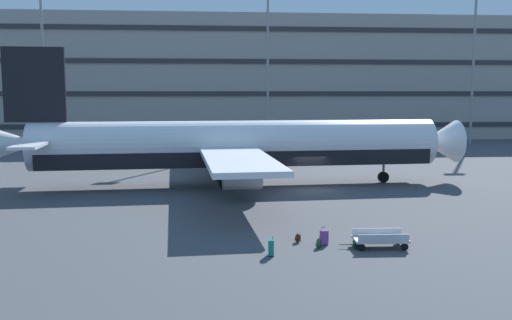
{
  "coord_description": "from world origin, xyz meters",
  "views": [
    {
      "loc": [
        -8.22,
        -43.17,
        7.56
      ],
      "look_at": [
        -4.85,
        -5.4,
        3.0
      ],
      "focal_mm": 39.79,
      "sensor_mm": 36.0,
      "label": 1
    }
  ],
  "objects_px": {
    "suitcase_silver": "(324,237)",
    "backpack_red": "(318,243)",
    "backpack_black": "(356,244)",
    "baggage_cart": "(380,239)",
    "airliner": "(234,146)",
    "backpack_large": "(297,238)",
    "suitcase_navy": "(271,247)"
  },
  "relations": [
    {
      "from": "airliner",
      "to": "suitcase_navy",
      "type": "bearing_deg",
      "value": -87.87
    },
    {
      "from": "backpack_black",
      "to": "suitcase_silver",
      "type": "bearing_deg",
      "value": 150.1
    },
    {
      "from": "suitcase_silver",
      "to": "backpack_red",
      "type": "distance_m",
      "value": 0.7
    },
    {
      "from": "suitcase_navy",
      "to": "baggage_cart",
      "type": "relative_size",
      "value": 0.28
    },
    {
      "from": "airliner",
      "to": "backpack_black",
      "type": "bearing_deg",
      "value": -75.28
    },
    {
      "from": "suitcase_silver",
      "to": "backpack_black",
      "type": "distance_m",
      "value": 1.63
    },
    {
      "from": "backpack_large",
      "to": "baggage_cart",
      "type": "distance_m",
      "value": 4.08
    },
    {
      "from": "airliner",
      "to": "backpack_red",
      "type": "height_order",
      "value": "airliner"
    },
    {
      "from": "airliner",
      "to": "backpack_red",
      "type": "distance_m",
      "value": 19.22
    },
    {
      "from": "airliner",
      "to": "backpack_black",
      "type": "relative_size",
      "value": 78.76
    },
    {
      "from": "suitcase_silver",
      "to": "backpack_black",
      "type": "relative_size",
      "value": 1.85
    },
    {
      "from": "suitcase_silver",
      "to": "baggage_cart",
      "type": "xyz_separation_m",
      "value": [
        2.62,
        -0.74,
        0.03
      ]
    },
    {
      "from": "airliner",
      "to": "backpack_large",
      "type": "height_order",
      "value": "airliner"
    },
    {
      "from": "backpack_large",
      "to": "baggage_cart",
      "type": "height_order",
      "value": "baggage_cart"
    },
    {
      "from": "backpack_black",
      "to": "baggage_cart",
      "type": "relative_size",
      "value": 0.15
    },
    {
      "from": "suitcase_silver",
      "to": "backpack_black",
      "type": "xyz_separation_m",
      "value": [
        1.41,
        -0.81,
        -0.18
      ]
    },
    {
      "from": "suitcase_navy",
      "to": "baggage_cart",
      "type": "xyz_separation_m",
      "value": [
        5.46,
        0.9,
        0.02
      ]
    },
    {
      "from": "suitcase_navy",
      "to": "backpack_large",
      "type": "xyz_separation_m",
      "value": [
        1.6,
        2.21,
        -0.19
      ]
    },
    {
      "from": "airliner",
      "to": "backpack_large",
      "type": "distance_m",
      "value": 18.0
    },
    {
      "from": "airliner",
      "to": "baggage_cart",
      "type": "bearing_deg",
      "value": -71.86
    },
    {
      "from": "airliner",
      "to": "backpack_red",
      "type": "relative_size",
      "value": 71.09
    },
    {
      "from": "backpack_black",
      "to": "backpack_red",
      "type": "relative_size",
      "value": 0.9
    },
    {
      "from": "backpack_red",
      "to": "baggage_cart",
      "type": "relative_size",
      "value": 0.16
    },
    {
      "from": "backpack_large",
      "to": "baggage_cart",
      "type": "relative_size",
      "value": 0.15
    },
    {
      "from": "suitcase_navy",
      "to": "backpack_black",
      "type": "xyz_separation_m",
      "value": [
        4.25,
        0.83,
        -0.2
      ]
    },
    {
      "from": "suitcase_silver",
      "to": "suitcase_navy",
      "type": "distance_m",
      "value": 3.28
    },
    {
      "from": "suitcase_silver",
      "to": "backpack_red",
      "type": "height_order",
      "value": "suitcase_silver"
    },
    {
      "from": "baggage_cart",
      "to": "backpack_red",
      "type": "bearing_deg",
      "value": 176.53
    },
    {
      "from": "backpack_large",
      "to": "backpack_black",
      "type": "xyz_separation_m",
      "value": [
        2.65,
        -1.38,
        -0.01
      ]
    },
    {
      "from": "airliner",
      "to": "backpack_black",
      "type": "xyz_separation_m",
      "value": [
        4.98,
        -18.98,
        -3.01
      ]
    },
    {
      "from": "suitcase_silver",
      "to": "backpack_black",
      "type": "height_order",
      "value": "suitcase_silver"
    },
    {
      "from": "backpack_black",
      "to": "baggage_cart",
      "type": "distance_m",
      "value": 1.23
    }
  ]
}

